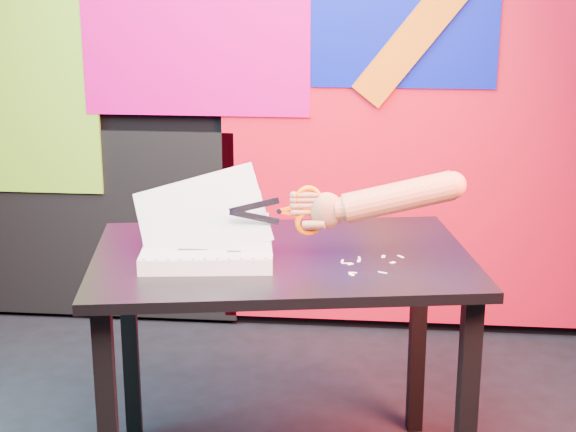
# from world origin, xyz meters

# --- Properties ---
(room) EXTENTS (3.01, 3.01, 2.71)m
(room) POSITION_xyz_m (0.00, 0.00, 1.35)
(room) COLOR black
(room) RESTS_ON ground
(backdrop) EXTENTS (2.88, 0.05, 2.08)m
(backdrop) POSITION_xyz_m (0.06, 1.46, 0.96)
(backdrop) COLOR red
(backdrop) RESTS_ON ground
(work_table) EXTENTS (1.19, 0.90, 0.75)m
(work_table) POSITION_xyz_m (0.23, 0.24, 0.65)
(work_table) COLOR black
(work_table) RESTS_ON ground
(printout_stack) EXTENTS (0.43, 0.31, 0.28)m
(printout_stack) POSITION_xyz_m (0.03, 0.16, 0.78)
(printout_stack) COLOR white
(printout_stack) RESTS_ON work_table
(scissors) EXTENTS (0.26, 0.05, 0.14)m
(scissors) POSITION_xyz_m (0.30, 0.19, 0.90)
(scissors) COLOR #A1A5C3
(scissors) RESTS_ON printout_stack
(hand_forearm) EXTENTS (0.48, 0.13, 0.16)m
(hand_forearm) POSITION_xyz_m (0.53, 0.22, 0.93)
(hand_forearm) COLOR #B37450
(hand_forearm) RESTS_ON work_table
(paper_clippings) EXTENTS (0.18, 0.19, 0.00)m
(paper_clippings) POSITION_xyz_m (0.48, 0.18, 0.75)
(paper_clippings) COLOR white
(paper_clippings) RESTS_ON work_table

